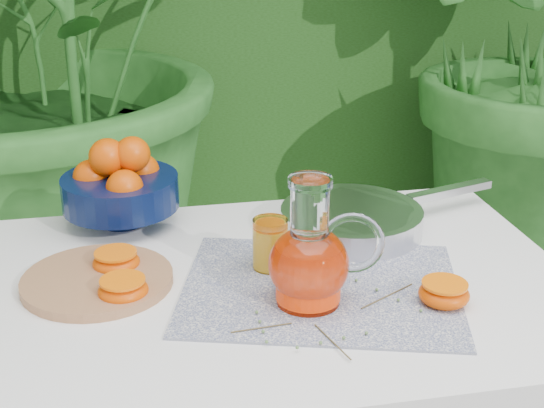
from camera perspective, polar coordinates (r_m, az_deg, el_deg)
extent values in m
imported|color=#245C1F|center=(2.40, -18.63, 12.83)|extent=(2.82, 2.82, 2.00)
imported|color=#245C1F|center=(2.67, 17.66, 11.59)|extent=(2.53, 2.53, 1.79)
cube|color=white|center=(1.28, 0.17, -6.58)|extent=(1.00, 0.70, 0.04)
cylinder|color=white|center=(1.73, -17.20, -13.88)|extent=(0.04, 0.04, 0.71)
cylinder|color=white|center=(1.84, 12.40, -10.93)|extent=(0.04, 0.04, 0.71)
cube|color=#0D1A4D|center=(1.24, 3.68, -6.33)|extent=(0.52, 0.46, 0.00)
cylinder|color=#A07248|center=(1.28, -13.01, -5.62)|extent=(0.26, 0.26, 0.02)
cylinder|color=black|center=(1.50, -11.20, -0.84)|extent=(0.09, 0.09, 0.04)
cylinder|color=black|center=(1.48, -11.34, 0.91)|extent=(0.26, 0.26, 0.06)
sphere|color=#E13C02|center=(1.49, -13.46, 1.96)|extent=(0.08, 0.08, 0.07)
sphere|color=#E13C02|center=(1.50, -9.78, 2.45)|extent=(0.08, 0.08, 0.07)
sphere|color=#E13C02|center=(1.42, -11.03, 1.18)|extent=(0.08, 0.08, 0.07)
sphere|color=#E13C02|center=(1.52, -11.82, 2.58)|extent=(0.08, 0.08, 0.07)
sphere|color=#E13C02|center=(1.46, -12.27, 3.48)|extent=(0.08, 0.08, 0.07)
sphere|color=#E13C02|center=(1.45, -10.47, 3.71)|extent=(0.08, 0.08, 0.07)
cylinder|color=white|center=(1.20, 2.72, -7.16)|extent=(0.12, 0.12, 0.01)
ellipsoid|color=white|center=(1.17, 2.78, -4.57)|extent=(0.15, 0.15, 0.12)
cylinder|color=white|center=(1.13, 2.86, -0.39)|extent=(0.07, 0.07, 0.08)
cylinder|color=white|center=(1.11, 2.91, 1.67)|extent=(0.08, 0.08, 0.01)
torus|color=white|center=(1.15, 6.05, -2.95)|extent=(0.10, 0.04, 0.10)
cylinder|color=red|center=(1.17, 2.77, -5.13)|extent=(0.12, 0.12, 0.09)
cylinder|color=white|center=(1.28, -0.13, -3.01)|extent=(0.07, 0.07, 0.09)
cylinder|color=gold|center=(1.28, -0.13, -3.29)|extent=(0.06, 0.06, 0.07)
cylinder|color=#E65107|center=(1.27, -0.14, -1.78)|extent=(0.05, 0.05, 0.00)
cylinder|color=silver|center=(1.44, 5.98, -1.26)|extent=(0.33, 0.33, 0.05)
cylinder|color=white|center=(1.43, 6.02, -0.53)|extent=(0.29, 0.29, 0.01)
cube|color=silver|center=(1.56, 13.21, 0.96)|extent=(0.20, 0.08, 0.02)
ellipsoid|color=#E13C02|center=(1.22, -11.14, -6.41)|extent=(0.09, 0.09, 0.04)
cylinder|color=#E65107|center=(1.21, -11.20, -5.66)|extent=(0.08, 0.08, 0.00)
ellipsoid|color=#E13C02|center=(1.31, -11.64, -4.34)|extent=(0.09, 0.09, 0.04)
cylinder|color=#E65107|center=(1.30, -11.71, -3.63)|extent=(0.08, 0.08, 0.00)
ellipsoid|color=#E13C02|center=(1.22, 12.82, -6.63)|extent=(0.09, 0.09, 0.04)
cylinder|color=#E65107|center=(1.21, 12.89, -5.88)|extent=(0.08, 0.08, 0.00)
cylinder|color=#4F4124|center=(1.10, 4.56, -10.28)|extent=(0.03, 0.10, 0.00)
sphere|color=#52743D|center=(1.08, 1.91, -10.75)|extent=(0.01, 0.01, 0.01)
sphere|color=#52743D|center=(1.09, 3.69, -10.37)|extent=(0.01, 0.01, 0.01)
sphere|color=#52743D|center=(1.10, 5.43, -9.99)|extent=(0.01, 0.01, 0.01)
sphere|color=#52743D|center=(1.12, 7.12, -9.61)|extent=(0.01, 0.01, 0.01)
cylinder|color=#4F4124|center=(1.22, 8.68, -6.86)|extent=(0.11, 0.06, 0.00)
sphere|color=#52743D|center=(1.26, 6.37, -5.72)|extent=(0.01, 0.01, 0.01)
sphere|color=#52743D|center=(1.23, 7.89, -6.41)|extent=(0.01, 0.01, 0.01)
sphere|color=#52743D|center=(1.21, 9.49, -7.12)|extent=(0.01, 0.01, 0.01)
sphere|color=#52743D|center=(1.19, 11.15, -7.86)|extent=(0.01, 0.01, 0.01)
cylinder|color=#4F4124|center=(1.13, -0.80, -9.30)|extent=(0.09, 0.01, 0.00)
sphere|color=#52743D|center=(1.09, -0.41, -10.33)|extent=(0.01, 0.01, 0.01)
sphere|color=#52743D|center=(1.11, -0.67, -9.57)|extent=(0.01, 0.01, 0.01)
sphere|color=#52743D|center=(1.14, -0.92, -8.84)|extent=(0.01, 0.01, 0.01)
sphere|color=#52743D|center=(1.16, -1.16, -8.13)|extent=(0.01, 0.01, 0.01)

